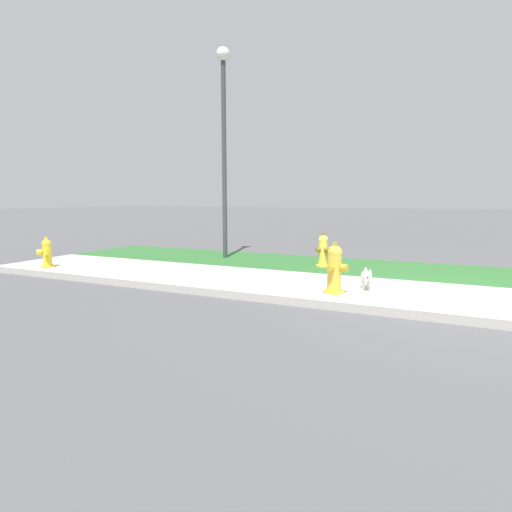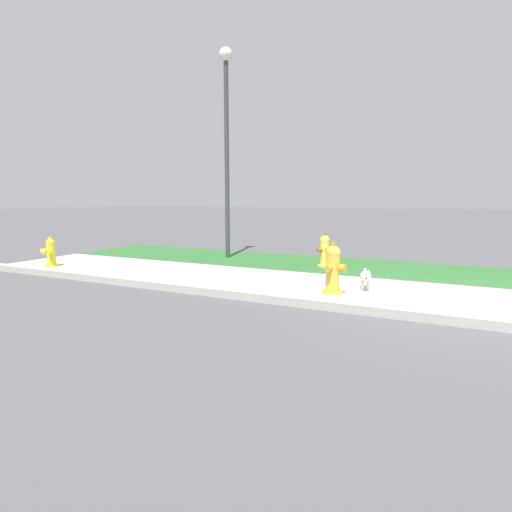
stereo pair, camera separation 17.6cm
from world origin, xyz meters
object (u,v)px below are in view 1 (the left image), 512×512
object	(u,v)px
fire_hydrant_far_end	(335,269)
fire_hydrant_mid_block	(47,253)
small_white_dog	(367,277)
fire_hydrant_near_corner	(323,251)
street_lamp	(224,123)

from	to	relation	value
fire_hydrant_far_end	fire_hydrant_mid_block	world-z (taller)	fire_hydrant_far_end
fire_hydrant_far_end	small_white_dog	size ratio (longest dim) A/B	1.72
fire_hydrant_near_corner	street_lamp	bearing A→B (deg)	-64.07
street_lamp	small_white_dog	bearing A→B (deg)	-30.47
fire_hydrant_mid_block	street_lamp	size ratio (longest dim) A/B	0.13
fire_hydrant_mid_block	small_white_dog	distance (m)	6.50
fire_hydrant_mid_block	street_lamp	world-z (taller)	street_lamp
fire_hydrant_far_end	fire_hydrant_near_corner	bearing A→B (deg)	-152.15
fire_hydrant_far_end	fire_hydrant_mid_block	distance (m)	6.06
fire_hydrant_mid_block	small_white_dog	world-z (taller)	fire_hydrant_mid_block
fire_hydrant_far_end	fire_hydrant_mid_block	bearing A→B (deg)	-79.15
fire_hydrant_far_end	street_lamp	world-z (taller)	street_lamp
small_white_dog	fire_hydrant_far_end	bearing A→B (deg)	-54.67
fire_hydrant_near_corner	fire_hydrant_far_end	size ratio (longest dim) A/B	0.92
fire_hydrant_near_corner	street_lamp	size ratio (longest dim) A/B	0.15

